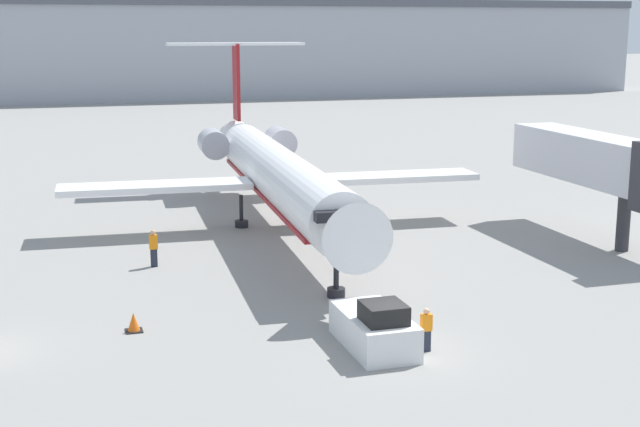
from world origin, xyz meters
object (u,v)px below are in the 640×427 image
Objects in this scene: airplane_main at (275,170)px; traffic_cone_left at (134,322)px; worker_near_tug at (426,329)px; jet_bridge at (598,160)px; worker_by_wing at (154,247)px; pushback_tug at (374,328)px.

traffic_cone_left is (-9.76, -15.82, -3.09)m from airplane_main.
jet_bridge is (15.94, 13.25, 3.60)m from worker_near_tug.
worker_near_tug is at bearing -89.37° from airplane_main.
traffic_cone_left is at bearing -101.46° from worker_by_wing.
worker_near_tug is (0.23, -21.15, -2.60)m from airplane_main.
traffic_cone_left is at bearing -163.02° from jet_bridge.
jet_bridge reaches higher than worker_by_wing.
traffic_cone_left is (-8.32, 4.43, -0.39)m from pushback_tug.
airplane_main is 20.47m from pushback_tug.
airplane_main is at bearing 85.94° from pushback_tug.
airplane_main is 20.27× the size of worker_near_tug.
worker_near_tug reaches higher than traffic_cone_left.
traffic_cone_left is (-9.99, 5.34, -0.49)m from worker_near_tug.
pushback_tug is (-1.44, -20.24, -2.70)m from airplane_main.
airplane_main is at bearing 90.63° from worker_near_tug.
worker_near_tug is at bearing -28.10° from traffic_cone_left.
pushback_tug is 2.35× the size of worker_by_wing.
airplane_main is 18.84m from traffic_cone_left.
worker_by_wing is at bearing 114.94° from pushback_tug.
jet_bridge is at bearing 35.04° from pushback_tug.
pushback_tug is 1.90m from worker_near_tug.
traffic_cone_left is at bearing 151.99° from pushback_tug.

